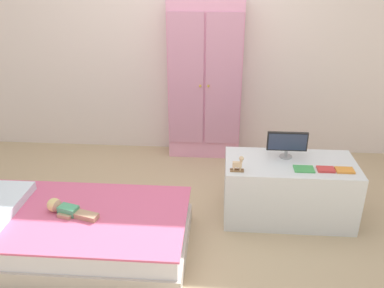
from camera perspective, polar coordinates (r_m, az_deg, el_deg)
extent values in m
cube|color=tan|center=(3.14, -3.41, -12.56)|extent=(10.00, 10.00, 0.02)
cube|color=silver|center=(4.11, -0.95, 17.00)|extent=(6.40, 0.05, 2.70)
cube|color=beige|center=(3.05, -15.76, -13.08)|extent=(1.55, 0.88, 0.13)
cube|color=silver|center=(2.97, -16.06, -10.96)|extent=(1.51, 0.84, 0.14)
cube|color=#D65B84|center=(2.93, -16.24, -9.70)|extent=(1.54, 0.87, 0.02)
cube|color=#4CA375|center=(2.92, -17.17, -8.99)|extent=(0.15, 0.11, 0.06)
cube|color=tan|center=(2.87, -14.57, -9.67)|extent=(0.16, 0.08, 0.04)
cube|color=tan|center=(2.84, -14.97, -10.04)|extent=(0.16, 0.08, 0.04)
cube|color=tan|center=(2.97, -16.53, -8.76)|extent=(0.10, 0.05, 0.03)
cube|color=tan|center=(2.90, -17.75, -9.79)|extent=(0.10, 0.05, 0.03)
sphere|color=tan|center=(2.98, -18.86, -8.28)|extent=(0.09, 0.09, 0.09)
sphere|color=#E0C67F|center=(2.98, -19.04, -8.19)|extent=(0.10, 0.10, 0.10)
cube|color=#E599BC|center=(4.06, 1.86, 8.80)|extent=(0.73, 0.22, 1.58)
cube|color=#C986A6|center=(3.94, -0.88, 8.93)|extent=(0.34, 0.02, 1.29)
cube|color=#C986A6|center=(3.93, 4.46, 8.80)|extent=(0.34, 0.02, 1.29)
sphere|color=gold|center=(3.92, 1.17, 8.26)|extent=(0.02, 0.02, 0.02)
sphere|color=gold|center=(3.92, 2.35, 8.23)|extent=(0.02, 0.02, 0.02)
cube|color=silver|center=(3.27, 13.51, -6.33)|extent=(1.00, 0.51, 0.48)
cylinder|color=#99999E|center=(3.23, 13.18, -1.75)|extent=(0.10, 0.10, 0.01)
cylinder|color=#99999E|center=(3.22, 13.23, -1.27)|extent=(0.02, 0.02, 0.05)
cube|color=black|center=(3.18, 13.41, 0.37)|extent=(0.31, 0.02, 0.15)
cube|color=#28334C|center=(3.16, 13.44, 0.27)|extent=(0.29, 0.01, 0.13)
cube|color=#8E6642|center=(2.97, 6.39, -3.60)|extent=(0.10, 0.01, 0.01)
cube|color=#8E6642|center=(2.95, 6.41, -3.87)|extent=(0.10, 0.01, 0.01)
cube|color=#D1B289|center=(2.94, 6.45, -2.90)|extent=(0.07, 0.03, 0.04)
cylinder|color=#D1B289|center=(2.96, 6.87, -3.35)|extent=(0.01, 0.01, 0.02)
cylinder|color=#D1B289|center=(2.94, 6.88, -3.54)|extent=(0.01, 0.01, 0.02)
cylinder|color=#D1B289|center=(2.96, 5.96, -3.33)|extent=(0.01, 0.01, 0.02)
cylinder|color=#D1B289|center=(2.94, 5.96, -3.51)|extent=(0.01, 0.01, 0.02)
cylinder|color=#D1B289|center=(2.93, 7.03, -2.42)|extent=(0.02, 0.02, 0.02)
sphere|color=#D1B289|center=(2.92, 7.05, -2.05)|extent=(0.03, 0.03, 0.03)
cube|color=#429E51|center=(3.07, 15.63, -3.44)|extent=(0.15, 0.11, 0.01)
cube|color=#CC3838|center=(3.11, 18.50, -3.44)|extent=(0.12, 0.09, 0.02)
cube|color=orange|center=(3.15, 20.90, -3.50)|extent=(0.13, 0.09, 0.01)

